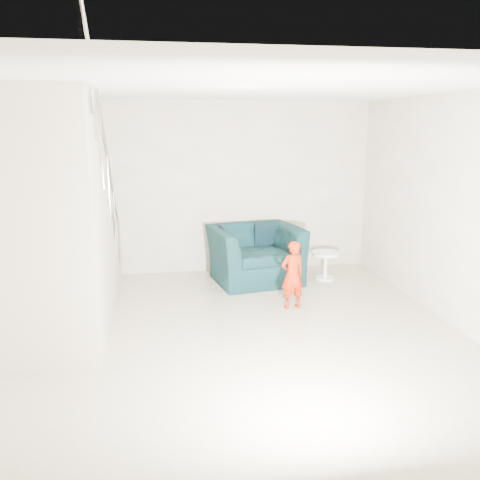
# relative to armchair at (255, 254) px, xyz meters

# --- Properties ---
(floor) EXTENTS (5.50, 5.50, 0.00)m
(floor) POSITION_rel_armchair_xyz_m (-0.53, -2.10, -0.42)
(floor) COLOR gray
(floor) RESTS_ON ground
(ceiling) EXTENTS (5.50, 5.50, 0.00)m
(ceiling) POSITION_rel_armchair_xyz_m (-0.53, -2.10, 2.28)
(ceiling) COLOR silver
(ceiling) RESTS_ON back_wall
(back_wall) EXTENTS (5.00, 0.00, 5.00)m
(back_wall) POSITION_rel_armchair_xyz_m (-0.53, 0.65, 0.93)
(back_wall) COLOR #A09683
(back_wall) RESTS_ON floor
(front_wall) EXTENTS (5.00, 0.00, 5.00)m
(front_wall) POSITION_rel_armchair_xyz_m (-0.53, -4.85, 0.93)
(front_wall) COLOR #A09683
(front_wall) RESTS_ON floor
(right_wall) EXTENTS (0.00, 5.50, 5.50)m
(right_wall) POSITION_rel_armchair_xyz_m (1.97, -2.10, 0.93)
(right_wall) COLOR #A09683
(right_wall) RESTS_ON floor
(armchair) EXTENTS (1.45, 1.32, 0.83)m
(armchair) POSITION_rel_armchair_xyz_m (0.00, 0.00, 0.00)
(armchair) COLOR black
(armchair) RESTS_ON floor
(toddler) EXTENTS (0.37, 0.29, 0.89)m
(toddler) POSITION_rel_armchair_xyz_m (0.25, -1.25, 0.03)
(toddler) COLOR #9A0C04
(toddler) RESTS_ON floor
(side_table) EXTENTS (0.43, 0.43, 0.43)m
(side_table) POSITION_rel_armchair_xyz_m (1.08, -0.11, -0.13)
(side_table) COLOR white
(side_table) RESTS_ON floor
(staircase) EXTENTS (1.02, 3.03, 3.62)m
(staircase) POSITION_rel_armchair_xyz_m (-2.53, -1.55, 0.53)
(staircase) COLOR #ADA089
(staircase) RESTS_ON floor
(cushion) EXTENTS (0.38, 0.18, 0.37)m
(cushion) POSITION_rel_armchair_xyz_m (0.23, 0.31, 0.24)
(cushion) COLOR black
(cushion) RESTS_ON armchair
(throw) EXTENTS (0.05, 0.54, 0.60)m
(throw) POSITION_rel_armchair_xyz_m (-0.51, 0.03, 0.11)
(throw) COLOR black
(throw) RESTS_ON armchair
(phone) EXTENTS (0.04, 0.05, 0.10)m
(phone) POSITION_rel_armchair_xyz_m (0.34, -1.28, 0.36)
(phone) COLOR black
(phone) RESTS_ON toddler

